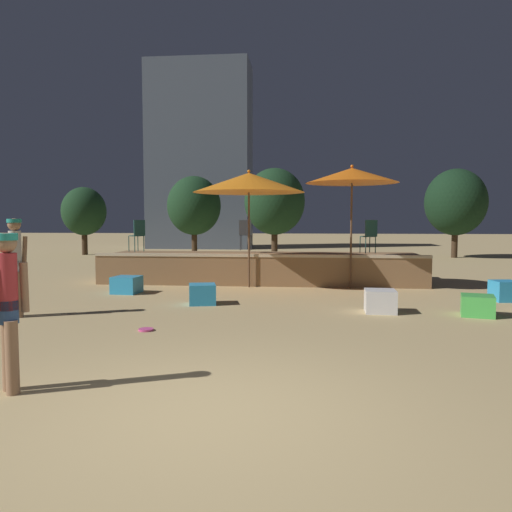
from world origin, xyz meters
TOP-DOWN VIEW (x-y plane):
  - ground_plane at (0.00, 0.00)m, footprint 120.00×120.00m
  - wooden_deck at (-0.33, 9.89)m, footprint 8.94×2.45m
  - patio_umbrella_0 at (-0.56, 8.58)m, footprint 2.91×2.91m
  - patio_umbrella_1 at (2.08, 8.60)m, footprint 2.35×2.35m
  - cube_seat_0 at (2.35, 5.26)m, footprint 0.59×0.59m
  - cube_seat_1 at (4.09, 5.09)m, footprint 0.69×0.69m
  - cube_seat_2 at (-3.38, 7.21)m, footprint 0.66×0.66m
  - cube_seat_3 at (5.26, 6.90)m, footprint 0.58×0.58m
  - cube_seat_4 at (-1.23, 5.84)m, footprint 0.66×0.66m
  - person_0 at (-4.32, 4.16)m, footprint 0.32×0.45m
  - person_1 at (-2.09, 0.36)m, footprint 0.36×0.36m
  - bistro_chair_0 at (-0.87, 10.35)m, footprint 0.40×0.40m
  - bistro_chair_1 at (-3.82, 9.36)m, footprint 0.48×0.48m
  - bistro_chair_2 at (2.65, 9.41)m, footprint 0.45×0.45m
  - frisbee_disc at (-1.61, 3.27)m, footprint 0.24×0.24m
  - background_tree_0 at (-10.24, 19.87)m, footprint 2.21×2.21m
  - background_tree_1 at (7.86, 19.74)m, footprint 2.81×2.81m
  - background_tree_2 at (-4.65, 20.20)m, footprint 2.67×2.67m
  - background_tree_3 at (-0.48, 18.05)m, footprint 2.71×2.71m
  - distant_building at (-5.67, 26.52)m, footprint 6.27×3.05m

SIDE VIEW (x-z plane):
  - ground_plane at x=0.00m, z-range 0.00..0.00m
  - frisbee_disc at x=-1.61m, z-range 0.00..0.03m
  - cube_seat_1 at x=4.09m, z-range 0.00..0.38m
  - cube_seat_2 at x=-3.38m, z-range 0.00..0.41m
  - cube_seat_4 at x=-1.23m, z-range 0.00..0.43m
  - cube_seat_0 at x=2.35m, z-range 0.00..0.44m
  - cube_seat_3 at x=5.26m, z-range 0.00..0.45m
  - wooden_deck at x=-0.33m, z-range -0.04..0.83m
  - person_1 at x=-2.09m, z-range 0.09..1.73m
  - person_0 at x=-4.32m, z-range 0.13..1.93m
  - bistro_chair_0 at x=-0.87m, z-range 0.96..1.86m
  - bistro_chair_1 at x=-3.82m, z-range 0.96..1.86m
  - bistro_chair_2 at x=2.65m, z-range 0.96..1.86m
  - background_tree_0 at x=-10.24m, z-range 0.48..3.90m
  - background_tree_2 at x=-4.65m, z-range 0.50..4.45m
  - background_tree_3 at x=-0.48m, z-range 0.54..4.62m
  - background_tree_1 at x=7.86m, z-range 0.51..4.65m
  - patio_umbrella_0 at x=-0.56m, z-range 1.20..4.27m
  - patio_umbrella_1 at x=2.08m, z-range 1.31..4.48m
  - distant_building at x=-5.67m, z-range 0.00..11.38m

